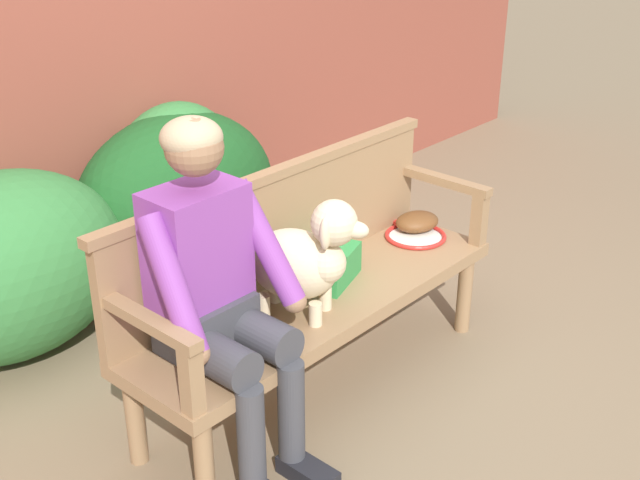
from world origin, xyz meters
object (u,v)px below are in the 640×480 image
Objects in this scene: tennis_racket at (412,234)px; baseball_glove at (417,222)px; garden_bench at (320,307)px; sports_bag at (328,265)px; dog_on_bench at (305,258)px; person_seated at (215,287)px.

tennis_racket is 0.07m from baseball_glove.
garden_bench is at bearing -156.90° from baseball_glove.
baseball_glove is 0.79× the size of sports_bag.
dog_on_bench reaches higher than baseball_glove.
sports_bag reaches higher than garden_bench.
person_seated is at bearing -173.47° from sports_bag.
tennis_racket is (0.72, 0.06, 0.07)m from garden_bench.
garden_bench is 8.11× the size of baseball_glove.
dog_on_bench is 0.97m from baseball_glove.
dog_on_bench is at bearing -172.25° from tennis_racket.
garden_bench is 6.37× the size of sports_bag.
person_seated reaches higher than tennis_racket.
sports_bag is (0.27, 0.12, -0.18)m from dog_on_bench.
garden_bench is at bearing -151.88° from sports_bag.
person_seated reaches higher than baseball_glove.
dog_on_bench is 0.35m from sports_bag.
sports_bag is at bearing 28.12° from garden_bench.
person_seated reaches higher than dog_on_bench.
garden_bench is 1.35× the size of person_seated.
person_seated is at bearing -158.70° from baseball_glove.
dog_on_bench is (0.41, -0.04, -0.02)m from person_seated.
tennis_racket is at bearing 7.75° from dog_on_bench.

